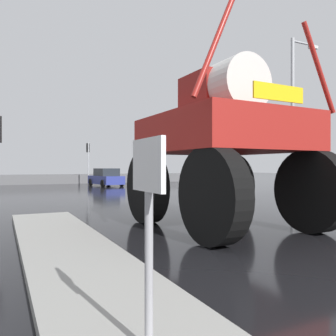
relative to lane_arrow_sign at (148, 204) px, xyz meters
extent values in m
plane|color=black|center=(4.64, 16.75, -1.35)|extent=(120.00, 120.00, 0.00)
cube|color=gray|center=(0.07, 4.16, -1.27)|extent=(1.70, 9.93, 0.15)
cylinder|color=#99999E|center=(0.00, -0.01, -0.55)|extent=(0.07, 0.07, 1.30)
cube|color=white|center=(0.00, 0.01, 0.32)|extent=(0.04, 0.60, 0.44)
cube|color=black|center=(0.02, 0.01, 0.32)|extent=(0.01, 0.36, 0.08)
cylinder|color=black|center=(2.80, 6.79, -0.30)|extent=(0.52, 2.11, 2.10)
cylinder|color=black|center=(5.82, 6.88, -0.30)|extent=(0.52, 2.11, 2.10)
cylinder|color=black|center=(2.90, 3.44, -0.30)|extent=(0.52, 2.11, 2.10)
cylinder|color=black|center=(5.92, 3.53, -0.30)|extent=(0.52, 2.11, 2.10)
cube|color=maroon|center=(4.36, 5.16, 1.19)|extent=(3.64, 4.16, 1.00)
cube|color=maroon|center=(4.35, 5.58, 2.29)|extent=(1.52, 1.54, 1.19)
cylinder|color=silver|center=(4.38, 4.58, 2.41)|extent=(1.47, 1.13, 1.44)
cylinder|color=maroon|center=(2.83, 3.29, 2.77)|extent=(1.08, 0.15, 2.21)
cylinder|color=maroon|center=(6.00, 3.39, 2.74)|extent=(1.18, 0.15, 2.16)
cube|color=yellow|center=(4.42, 3.11, 1.94)|extent=(1.47, 0.08, 0.36)
cube|color=navy|center=(7.04, 26.29, -0.82)|extent=(2.23, 4.29, 0.70)
cube|color=#23282D|center=(7.06, 26.14, -0.15)|extent=(1.83, 2.29, 0.64)
cylinder|color=black|center=(6.02, 27.52, -1.05)|extent=(0.26, 0.62, 0.60)
cylinder|color=black|center=(7.71, 27.74, -1.05)|extent=(0.26, 0.62, 0.60)
cylinder|color=black|center=(6.38, 24.84, -1.05)|extent=(0.26, 0.62, 0.60)
cylinder|color=black|center=(8.07, 25.07, -1.05)|extent=(0.26, 0.62, 0.60)
cylinder|color=#A8AAAF|center=(8.26, 9.57, 0.60)|extent=(0.11, 0.11, 3.90)
cube|color=black|center=(8.26, 9.79, 2.03)|extent=(0.24, 0.32, 0.84)
sphere|color=red|center=(8.26, 9.98, 2.30)|extent=(0.17, 0.17, 0.17)
sphere|color=#3C2403|center=(8.26, 9.98, 2.03)|extent=(0.17, 0.17, 0.17)
sphere|color=black|center=(8.26, 9.98, 1.76)|extent=(0.17, 0.17, 0.17)
cylinder|color=#A8AAAF|center=(6.18, 29.01, 0.62)|extent=(0.11, 0.11, 3.94)
cube|color=black|center=(6.18, 29.23, 2.08)|extent=(0.24, 0.32, 0.84)
sphere|color=red|center=(6.18, 29.42, 2.35)|extent=(0.17, 0.17, 0.17)
sphere|color=#3C2403|center=(6.18, 29.42, 2.08)|extent=(0.17, 0.17, 0.17)
sphere|color=black|center=(6.18, 29.42, 1.81)|extent=(0.17, 0.17, 0.17)
cylinder|color=#A8AAAF|center=(12.40, 10.39, 2.79)|extent=(0.18, 0.18, 8.28)
cylinder|color=#A8AAAF|center=(13.14, 10.39, 6.78)|extent=(1.48, 0.10, 0.10)
cube|color=silver|center=(13.88, 10.39, 6.68)|extent=(0.50, 0.24, 0.16)
cube|color=#59595B|center=(4.64, 31.61, -0.90)|extent=(28.13, 0.24, 0.90)
camera|label=1|loc=(-1.08, -2.58, 0.31)|focal=36.55mm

